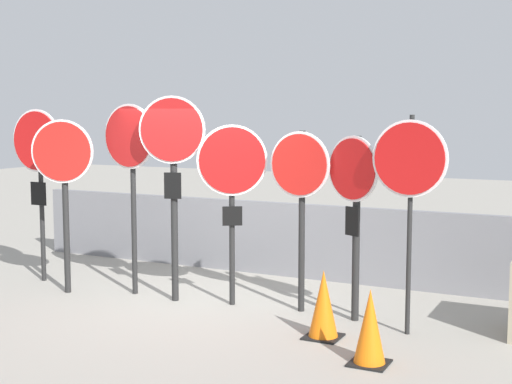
# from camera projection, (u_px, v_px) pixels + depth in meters

# --- Properties ---
(ground_plane) EXTENTS (40.00, 40.00, 0.00)m
(ground_plane) POSITION_uv_depth(u_px,v_px,m) (204.00, 303.00, 9.20)
(ground_plane) COLOR gray
(fence_back) EXTENTS (8.37, 0.12, 1.11)m
(fence_back) POSITION_uv_depth(u_px,v_px,m) (268.00, 238.00, 10.84)
(fence_back) COLOR slate
(fence_back) RESTS_ON ground
(stop_sign_0) EXTENTS (0.90, 0.13, 2.50)m
(stop_sign_0) POSITION_uv_depth(u_px,v_px,m) (38.00, 156.00, 10.21)
(stop_sign_0) COLOR black
(stop_sign_0) RESTS_ON ground
(stop_sign_1) EXTENTS (0.80, 0.34, 2.36)m
(stop_sign_1) POSITION_uv_depth(u_px,v_px,m) (63.00, 171.00, 9.53)
(stop_sign_1) COLOR black
(stop_sign_1) RESTS_ON ground
(stop_sign_2) EXTENTS (0.86, 0.17, 2.56)m
(stop_sign_2) POSITION_uv_depth(u_px,v_px,m) (130.00, 155.00, 9.44)
(stop_sign_2) COLOR black
(stop_sign_2) RESTS_ON ground
(stop_sign_3) EXTENTS (0.82, 0.31, 2.66)m
(stop_sign_3) POSITION_uv_depth(u_px,v_px,m) (173.00, 159.00, 9.08)
(stop_sign_3) COLOR black
(stop_sign_3) RESTS_ON ground
(stop_sign_4) EXTENTS (0.76, 0.51, 2.30)m
(stop_sign_4) POSITION_uv_depth(u_px,v_px,m) (232.00, 176.00, 8.90)
(stop_sign_4) COLOR black
(stop_sign_4) RESTS_ON ground
(stop_sign_5) EXTENTS (0.80, 0.16, 2.23)m
(stop_sign_5) POSITION_uv_depth(u_px,v_px,m) (300.00, 183.00, 8.61)
(stop_sign_5) COLOR black
(stop_sign_5) RESTS_ON ground
(stop_sign_6) EXTENTS (0.71, 0.35, 2.18)m
(stop_sign_6) POSITION_uv_depth(u_px,v_px,m) (354.00, 194.00, 8.24)
(stop_sign_6) COLOR black
(stop_sign_6) RESTS_ON ground
(stop_sign_7) EXTENTS (0.84, 0.13, 2.42)m
(stop_sign_7) POSITION_uv_depth(u_px,v_px,m) (409.00, 171.00, 7.66)
(stop_sign_7) COLOR black
(stop_sign_7) RESTS_ON ground
(traffic_cone_0) EXTENTS (0.37, 0.37, 0.75)m
(traffic_cone_0) POSITION_uv_depth(u_px,v_px,m) (370.00, 327.00, 6.90)
(traffic_cone_0) COLOR black
(traffic_cone_0) RESTS_ON ground
(traffic_cone_1) EXTENTS (0.38, 0.38, 0.75)m
(traffic_cone_1) POSITION_uv_depth(u_px,v_px,m) (323.00, 304.00, 7.73)
(traffic_cone_1) COLOR black
(traffic_cone_1) RESTS_ON ground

